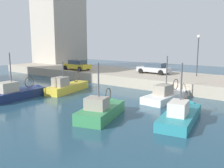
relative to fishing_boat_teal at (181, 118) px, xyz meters
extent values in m
plane|color=navy|center=(0.50, 7.94, -0.12)|extent=(80.00, 80.00, 0.00)
cube|color=#ADA08C|center=(12.00, 7.94, 0.48)|extent=(9.00, 56.00, 1.20)
cube|color=teal|center=(-0.37, -0.08, -0.12)|extent=(5.98, 2.96, 1.28)
cone|color=teal|center=(2.78, 0.56, -0.12)|extent=(1.21, 1.82, 1.68)
cube|color=#9E7A51|center=(-0.37, -0.08, 0.45)|extent=(5.73, 2.77, 0.08)
cube|color=beige|center=(-1.09, -0.22, 0.94)|extent=(1.84, 1.36, 0.90)
cylinder|color=#4C4C51|center=(-0.60, -0.12, 2.11)|extent=(0.10, 0.10, 3.32)
torus|color=#3F3833|center=(1.20, 0.24, 1.13)|extent=(1.12, 0.30, 1.13)
sphere|color=white|center=(-2.26, 0.59, 0.07)|extent=(0.32, 0.32, 0.32)
cube|color=gold|center=(1.72, 13.35, -0.12)|extent=(5.96, 2.88, 1.57)
cone|color=gold|center=(4.85, 14.09, -0.12)|extent=(1.21, 1.61, 1.44)
cube|color=#9E7A51|center=(1.72, 13.35, 0.58)|extent=(5.70, 2.70, 0.08)
cube|color=gray|center=(0.51, 13.07, 1.10)|extent=(1.79, 1.47, 0.96)
cylinder|color=#4C4C51|center=(0.97, 13.18, 1.85)|extent=(0.10, 0.10, 2.54)
torus|color=#3F3833|center=(3.28, 13.72, 1.34)|extent=(1.27, 0.37, 1.29)
sphere|color=white|center=(-0.16, 13.81, 0.11)|extent=(0.32, 0.32, 0.32)
cube|color=navy|center=(-3.54, 14.55, -0.12)|extent=(5.71, 2.57, 1.57)
cone|color=navy|center=(-0.43, 14.86, -0.12)|extent=(1.08, 1.91, 1.84)
cube|color=#9E7A51|center=(-3.54, 14.55, 0.58)|extent=(5.48, 2.39, 0.08)
cube|color=#B7AD99|center=(-4.42, 14.46, 1.09)|extent=(1.73, 1.48, 0.93)
cylinder|color=#4C4C51|center=(-3.95, 14.51, 2.36)|extent=(0.10, 0.10, 3.56)
torus|color=#3F3833|center=(-1.99, 14.70, 1.24)|extent=(1.10, 0.19, 1.09)
cube|color=#388951|center=(-2.98, 4.58, -0.12)|extent=(5.04, 3.26, 1.58)
cone|color=#388951|center=(-0.42, 5.40, -0.12)|extent=(1.39, 1.92, 1.73)
cube|color=#B2A893|center=(-2.98, 4.58, 0.59)|extent=(4.81, 3.05, 0.08)
cube|color=gray|center=(-3.73, 4.34, 1.05)|extent=(1.53, 1.65, 0.84)
cylinder|color=#4C4C51|center=(-3.39, 4.45, 2.15)|extent=(0.10, 0.10, 3.14)
torus|color=#3F3833|center=(-1.73, 4.98, 1.22)|extent=(1.03, 0.40, 1.05)
sphere|color=white|center=(-4.64, 5.15, 0.11)|extent=(0.32, 0.32, 0.32)
cube|color=white|center=(4.79, 3.40, -0.12)|extent=(6.04, 2.10, 1.23)
cone|color=white|center=(8.14, 3.32, -0.12)|extent=(0.94, 1.79, 1.77)
cube|color=#B2A893|center=(4.79, 3.40, 0.43)|extent=(5.80, 1.94, 0.08)
cube|color=gray|center=(4.03, 3.41, 0.92)|extent=(1.78, 1.19, 0.90)
cylinder|color=#4C4C51|center=(4.56, 3.40, 2.15)|extent=(0.10, 0.10, 3.43)
torus|color=#3F3833|center=(6.47, 3.36, 1.08)|extent=(1.08, 0.11, 1.08)
sphere|color=white|center=(3.02, 4.52, 0.06)|extent=(0.32, 0.32, 0.32)
cube|color=#B7B7BC|center=(12.46, 9.05, 1.63)|extent=(1.67, 4.27, 0.56)
cube|color=#384756|center=(12.45, 8.84, 2.19)|extent=(1.46, 2.39, 0.57)
cylinder|color=black|center=(11.66, 10.50, 1.40)|extent=(0.23, 0.64, 0.64)
cylinder|color=black|center=(13.28, 10.48, 1.40)|extent=(0.23, 0.64, 0.64)
cylinder|color=black|center=(11.63, 7.61, 1.40)|extent=(0.23, 0.64, 0.64)
cylinder|color=black|center=(13.25, 7.60, 1.40)|extent=(0.23, 0.64, 0.64)
cube|color=gold|center=(9.23, 19.92, 1.65)|extent=(1.68, 4.37, 0.61)
cube|color=#384756|center=(9.23, 19.70, 2.25)|extent=(1.47, 2.45, 0.58)
cylinder|color=black|center=(8.39, 21.40, 1.40)|extent=(0.22, 0.64, 0.64)
cylinder|color=black|center=(10.05, 21.40, 1.40)|extent=(0.22, 0.64, 0.64)
cylinder|color=black|center=(8.40, 18.43, 1.40)|extent=(0.22, 0.64, 0.64)
cylinder|color=black|center=(10.06, 18.44, 1.40)|extent=(0.22, 0.64, 0.64)
cylinder|color=#2D2D33|center=(7.85, 17.94, 1.35)|extent=(0.28, 0.28, 0.55)
cylinder|color=#38383D|center=(13.50, 3.86, 3.33)|extent=(0.12, 0.12, 4.50)
sphere|color=#F2EACC|center=(13.50, 3.86, 5.73)|extent=(0.36, 0.36, 0.36)
cube|color=#B2A899|center=(17.24, 33.21, 8.38)|extent=(8.25, 7.32, 17.00)
camera|label=1|loc=(-15.39, -6.24, 5.03)|focal=39.30mm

